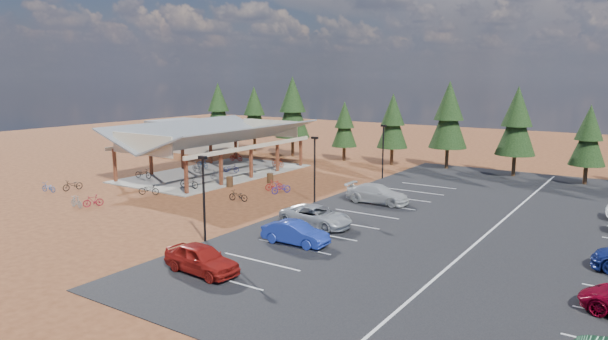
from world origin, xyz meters
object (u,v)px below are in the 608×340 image
Objects in this scene: bike_10 at (49,187)px; car_2 at (316,216)px; bike_2 at (202,164)px; bike_3 at (236,157)px; trash_bin_1 at (270,178)px; bike_4 at (189,182)px; bike_11 at (93,201)px; car_0 at (202,259)px; bike_1 at (197,167)px; lamp_post_0 at (204,193)px; bike_12 at (149,190)px; bike_5 at (216,175)px; bike_8 at (73,185)px; bike_pavilion at (215,136)px; lamp_post_2 at (383,148)px; bike_7 at (278,162)px; bike_14 at (281,188)px; car_1 at (295,233)px; car_3 at (377,194)px; trash_bin_0 at (230,182)px; outbuilding at (194,135)px; bike_13 at (76,202)px; bike_0 at (143,173)px; bike_6 at (231,168)px; lamp_post_1 at (315,165)px; bike_15 at (274,185)px; bike_16 at (238,196)px.

bike_10 is 24.79m from car_2.
car_2 reaches higher than bike_10.
bike_3 reaches higher than bike_2.
bike_4 reaches higher than trash_bin_1.
car_0 is (16.67, -5.58, 0.32)m from bike_11.
bike_1 is 1.12× the size of bike_11.
car_2 reaches higher than bike_2.
lamp_post_0 reaches higher than bike_12.
bike_5 reaches higher than bike_8.
bike_1 is 0.39× the size of car_0.
car_0 reaches higher than bike_5.
bike_pavilion reaches higher than bike_8.
lamp_post_0 is 23.73m from bike_1.
lamp_post_2 reaches higher than bike_pavilion.
bike_12 is at bearing -173.17° from bike_3.
bike_7 is 16.53m from bike_12.
bike_14 is 13.92m from car_1.
car_3 is (15.89, 4.30, 0.17)m from bike_4.
trash_bin_0 is 0.22× the size of car_1.
bike_8 is 0.36× the size of car_2.
outbuilding is at bearing 83.81° from bike_7.
bike_4 is at bearing -45.89° from outbuilding.
bike_13 is at bearing -109.85° from trash_bin_0.
bike_0 is at bearing -151.08° from bike_13.
trash_bin_1 is 0.55× the size of bike_6.
bike_5 is 0.35× the size of car_0.
lamp_post_0 reaches higher than bike_5.
car_0 is at bearing -61.09° from trash_bin_1.
bike_10 is at bearing -155.95° from lamp_post_1.
bike_15 is (8.55, -4.20, -0.07)m from bike_6.
bike_4 is at bearing -165.16° from bike_3.
bike_7 is at bearing -40.28° from bike_6.
bike_14 is at bearing -102.36° from bike_5.
lamp_post_2 is at bearing -100.02° from bike_3.
bike_16 is 15.73m from car_0.
lamp_post_0 is at bearing 161.81° from car_3.
bike_2 is 25.01m from car_2.
bike_pavilion is at bearing 23.51° from bike_15.
bike_8 is at bearing 167.65° from lamp_post_0.
car_3 reaches higher than car_1.
bike_1 is 12.40m from bike_8.
bike_16 is (0.08, -4.78, -0.03)m from bike_15.
bike_3 is at bearing -13.49° from bike_0.
bike_15 is at bearing -117.83° from lamp_post_2.
bike_3 is at bearing -165.53° from bike_13.
bike_6 is at bearing 130.21° from trash_bin_0.
bike_7 reaches higher than bike_8.
bike_11 is 17.58m from car_0.
trash_bin_1 is 4.70m from bike_14.
lamp_post_0 is 12.00m from lamp_post_1.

